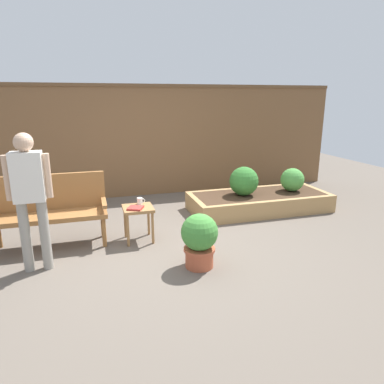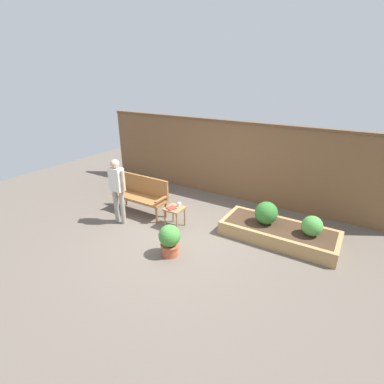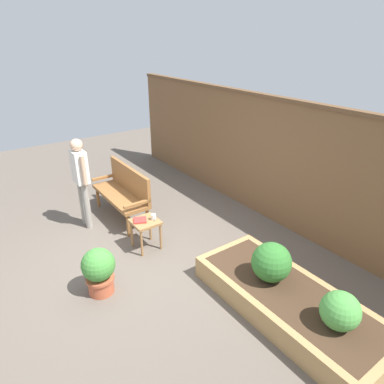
{
  "view_description": "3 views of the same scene",
  "coord_description": "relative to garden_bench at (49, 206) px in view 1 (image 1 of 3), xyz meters",
  "views": [
    {
      "loc": [
        -0.9,
        -4.17,
        1.91
      ],
      "look_at": [
        0.49,
        0.48,
        0.58
      ],
      "focal_mm": 32.28,
      "sensor_mm": 36.0,
      "label": 1
    },
    {
      "loc": [
        3.07,
        -4.47,
        3.29
      ],
      "look_at": [
        0.07,
        0.39,
        0.92
      ],
      "focal_mm": 26.65,
      "sensor_mm": 36.0,
      "label": 2
    },
    {
      "loc": [
        3.78,
        -1.77,
        3.07
      ],
      "look_at": [
        -0.09,
        0.99,
        0.86
      ],
      "focal_mm": 32.09,
      "sensor_mm": 36.0,
      "label": 3
    }
  ],
  "objects": [
    {
      "name": "person_by_bench",
      "position": [
        -0.1,
        -0.71,
        0.39
      ],
      "size": [
        0.47,
        0.2,
        1.56
      ],
      "color": "gray",
      "rests_on": "ground_plane"
    },
    {
      "name": "ground_plane",
      "position": [
        1.46,
        -0.48,
        -0.54
      ],
      "size": [
        14.0,
        14.0,
        0.0
      ],
      "primitive_type": "plane",
      "color": "#60564C"
    },
    {
      "name": "shrub_far_corner",
      "position": [
        3.96,
        0.52,
        -0.04
      ],
      "size": [
        0.41,
        0.41,
        0.41
      ],
      "color": "brown",
      "rests_on": "raised_planter_bed"
    },
    {
      "name": "book_on_table",
      "position": [
        1.09,
        -0.26,
        -0.05
      ],
      "size": [
        0.25,
        0.25,
        0.02
      ],
      "primitive_type": "cube",
      "rotation": [
        0.0,
        0.0,
        -0.44
      ],
      "color": "#B2332D",
      "rests_on": "side_table"
    },
    {
      "name": "potted_boxwood",
      "position": [
        1.69,
        -1.17,
        -0.19
      ],
      "size": [
        0.43,
        0.43,
        0.64
      ],
      "color": "#B75638",
      "rests_on": "ground_plane"
    },
    {
      "name": "cup_on_table",
      "position": [
        1.18,
        -0.07,
        -0.02
      ],
      "size": [
        0.11,
        0.07,
        0.09
      ],
      "color": "white",
      "rests_on": "side_table"
    },
    {
      "name": "garden_bench",
      "position": [
        0.0,
        0.0,
        0.0
      ],
      "size": [
        1.44,
        0.48,
        0.94
      ],
      "color": "#936033",
      "rests_on": "ground_plane"
    },
    {
      "name": "side_table",
      "position": [
        1.13,
        -0.2,
        -0.15
      ],
      "size": [
        0.4,
        0.4,
        0.48
      ],
      "color": "#9E7042",
      "rests_on": "ground_plane"
    },
    {
      "name": "raised_planter_bed",
      "position": [
        3.33,
        0.52,
        -0.39
      ],
      "size": [
        2.4,
        1.0,
        0.3
      ],
      "color": "#AD8451",
      "rests_on": "ground_plane"
    },
    {
      "name": "shrub_near_bench",
      "position": [
        3.02,
        0.52,
        -0.0
      ],
      "size": [
        0.49,
        0.49,
        0.49
      ],
      "color": "brown",
      "rests_on": "raised_planter_bed"
    },
    {
      "name": "fence_back",
      "position": [
        1.46,
        2.12,
        0.55
      ],
      "size": [
        8.4,
        0.14,
        2.16
      ],
      "color": "brown",
      "rests_on": "ground_plane"
    }
  ]
}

